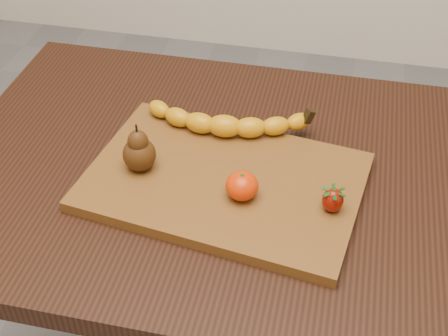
% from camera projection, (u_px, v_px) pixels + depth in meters
% --- Properties ---
extents(table, '(1.00, 0.70, 0.76)m').
position_uv_depth(table, '(229.00, 209.00, 1.15)').
color(table, black).
rests_on(table, ground).
extents(cutting_board, '(0.49, 0.36, 0.02)m').
position_uv_depth(cutting_board, '(224.00, 182.00, 1.05)').
color(cutting_board, brown).
rests_on(cutting_board, table).
extents(banana, '(0.26, 0.08, 0.04)m').
position_uv_depth(banana, '(225.00, 126.00, 1.11)').
color(banana, orange).
rests_on(banana, cutting_board).
extents(pear, '(0.07, 0.07, 0.09)m').
position_uv_depth(pear, '(139.00, 147.00, 1.03)').
color(pear, '#41230A').
rests_on(pear, cutting_board).
extents(mandarin, '(0.06, 0.06, 0.05)m').
position_uv_depth(mandarin, '(242.00, 186.00, 0.99)').
color(mandarin, red).
rests_on(mandarin, cutting_board).
extents(strawberry, '(0.04, 0.04, 0.04)m').
position_uv_depth(strawberry, '(333.00, 199.00, 0.97)').
color(strawberry, '#800E03').
rests_on(strawberry, cutting_board).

